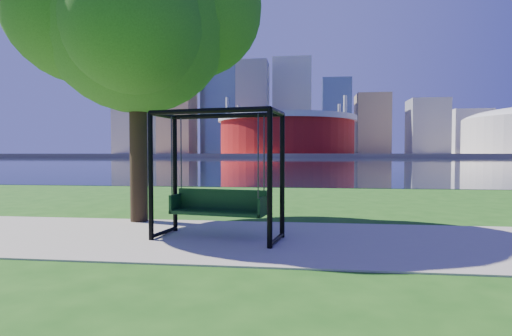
# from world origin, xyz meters

# --- Properties ---
(ground) EXTENTS (900.00, 900.00, 0.00)m
(ground) POSITION_xyz_m (0.00, 0.00, 0.00)
(ground) COLOR #1E5114
(ground) RESTS_ON ground
(path) EXTENTS (120.00, 4.00, 0.03)m
(path) POSITION_xyz_m (0.00, -0.50, 0.01)
(path) COLOR #9E937F
(path) RESTS_ON ground
(river) EXTENTS (900.00, 180.00, 0.02)m
(river) POSITION_xyz_m (0.00, 102.00, 0.01)
(river) COLOR black
(river) RESTS_ON ground
(far_bank) EXTENTS (900.00, 228.00, 2.00)m
(far_bank) POSITION_xyz_m (0.00, 306.00, 1.00)
(far_bank) COLOR #937F60
(far_bank) RESTS_ON ground
(stadium) EXTENTS (83.00, 83.00, 32.00)m
(stadium) POSITION_xyz_m (-10.00, 235.00, 14.23)
(stadium) COLOR maroon
(stadium) RESTS_ON far_bank
(skyline) EXTENTS (392.00, 66.00, 96.50)m
(skyline) POSITION_xyz_m (-4.27, 319.39, 35.89)
(skyline) COLOR gray
(skyline) RESTS_ON far_bank
(swing) EXTENTS (2.68, 1.50, 2.59)m
(swing) POSITION_xyz_m (-0.59, -0.57, 1.25)
(swing) COLOR black
(swing) RESTS_ON ground
(park_tree) EXTENTS (6.12, 5.52, 7.60)m
(park_tree) POSITION_xyz_m (-3.09, 1.27, 5.28)
(park_tree) COLOR black
(park_tree) RESTS_ON ground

